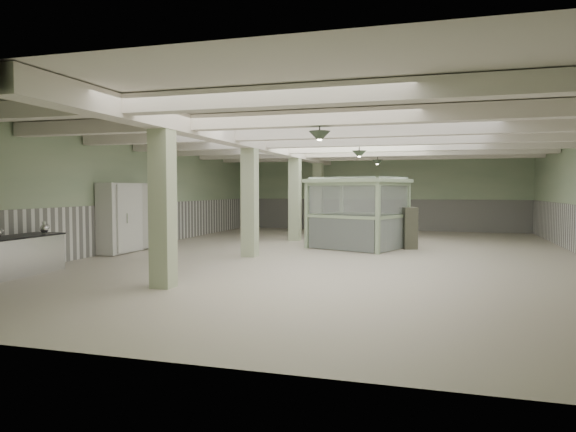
# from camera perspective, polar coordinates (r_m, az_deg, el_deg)

# --- Properties ---
(floor) EXTENTS (20.00, 20.00, 0.00)m
(floor) POSITION_cam_1_polar(r_m,az_deg,el_deg) (15.57, 5.74, -4.36)
(floor) COLOR #BDB7A6
(floor) RESTS_ON ground
(ceiling) EXTENTS (14.00, 20.00, 0.02)m
(ceiling) POSITION_cam_1_polar(r_m,az_deg,el_deg) (15.53, 5.81, 8.94)
(ceiling) COLOR silver
(ceiling) RESTS_ON wall_back
(wall_back) EXTENTS (14.00, 0.02, 3.60)m
(wall_back) POSITION_cam_1_polar(r_m,az_deg,el_deg) (25.34, 9.87, 2.52)
(wall_back) COLOR #AFC29B
(wall_back) RESTS_ON floor
(wall_front) EXTENTS (14.00, 0.02, 3.60)m
(wall_front) POSITION_cam_1_polar(r_m,az_deg,el_deg) (5.89, -12.11, 1.08)
(wall_front) COLOR #AFC29B
(wall_front) RESTS_ON floor
(wall_left) EXTENTS (0.02, 20.00, 3.60)m
(wall_left) POSITION_cam_1_polar(r_m,az_deg,el_deg) (18.07, -16.63, 2.27)
(wall_left) COLOR #AFC29B
(wall_left) RESTS_ON floor
(wainscot_left) EXTENTS (0.05, 19.90, 1.50)m
(wainscot_left) POSITION_cam_1_polar(r_m,az_deg,el_deg) (18.10, -16.52, -1.05)
(wainscot_left) COLOR white
(wainscot_left) RESTS_ON floor
(wainscot_back) EXTENTS (13.90, 0.05, 1.50)m
(wainscot_back) POSITION_cam_1_polar(r_m,az_deg,el_deg) (25.35, 9.85, 0.15)
(wainscot_back) COLOR white
(wainscot_back) RESTS_ON floor
(girder) EXTENTS (0.45, 19.90, 0.40)m
(girder) POSITION_cam_1_polar(r_m,az_deg,el_deg) (16.14, -3.04, 7.93)
(girder) COLOR white
(girder) RESTS_ON ceiling
(beam_a) EXTENTS (13.90, 0.35, 0.32)m
(beam_a) POSITION_cam_1_polar(r_m,az_deg,el_deg) (8.30, -3.82, 12.91)
(beam_a) COLOR white
(beam_a) RESTS_ON ceiling
(beam_b) EXTENTS (13.90, 0.35, 0.32)m
(beam_b) POSITION_cam_1_polar(r_m,az_deg,el_deg) (10.66, 0.87, 10.71)
(beam_b) COLOR white
(beam_b) RESTS_ON ceiling
(beam_c) EXTENTS (13.90, 0.35, 0.32)m
(beam_c) POSITION_cam_1_polar(r_m,az_deg,el_deg) (13.07, 3.80, 9.27)
(beam_c) COLOR white
(beam_c) RESTS_ON ceiling
(beam_d) EXTENTS (13.90, 0.35, 0.32)m
(beam_d) POSITION_cam_1_polar(r_m,az_deg,el_deg) (15.51, 5.81, 8.27)
(beam_d) COLOR white
(beam_d) RESTS_ON ceiling
(beam_e) EXTENTS (13.90, 0.35, 0.32)m
(beam_e) POSITION_cam_1_polar(r_m,az_deg,el_deg) (17.96, 7.26, 7.54)
(beam_e) COLOR white
(beam_e) RESTS_ON ceiling
(beam_f) EXTENTS (13.90, 0.35, 0.32)m
(beam_f) POSITION_cam_1_polar(r_m,az_deg,el_deg) (20.43, 8.36, 6.98)
(beam_f) COLOR white
(beam_f) RESTS_ON ceiling
(beam_g) EXTENTS (13.90, 0.35, 0.32)m
(beam_g) POSITION_cam_1_polar(r_m,az_deg,el_deg) (22.90, 9.22, 6.54)
(beam_g) COLOR white
(beam_g) RESTS_ON ceiling
(column_a) EXTENTS (0.42, 0.42, 3.60)m
(column_a) POSITION_cam_1_polar(r_m,az_deg,el_deg) (10.60, -13.76, 1.88)
(column_a) COLOR beige
(column_a) RESTS_ON floor
(column_b) EXTENTS (0.42, 0.42, 3.60)m
(column_b) POSITION_cam_1_polar(r_m,az_deg,el_deg) (15.14, -4.27, 2.27)
(column_b) COLOR beige
(column_b) RESTS_ON floor
(column_c) EXTENTS (0.42, 0.42, 3.60)m
(column_c) POSITION_cam_1_polar(r_m,az_deg,el_deg) (19.90, 0.77, 2.45)
(column_c) COLOR beige
(column_c) RESTS_ON floor
(column_d) EXTENTS (0.42, 0.42, 3.60)m
(column_d) POSITION_cam_1_polar(r_m,az_deg,el_deg) (23.78, 3.34, 2.54)
(column_d) COLOR beige
(column_d) RESTS_ON floor
(pendant_front) EXTENTS (0.44, 0.44, 0.22)m
(pendant_front) POSITION_cam_1_polar(r_m,az_deg,el_deg) (10.50, 3.53, 8.79)
(pendant_front) COLOR #334131
(pendant_front) RESTS_ON ceiling
(pendant_mid) EXTENTS (0.44, 0.44, 0.22)m
(pendant_mid) POSITION_cam_1_polar(r_m,az_deg,el_deg) (15.89, 7.91, 6.80)
(pendant_mid) COLOR #334131
(pendant_mid) RESTS_ON ceiling
(pendant_back) EXTENTS (0.44, 0.44, 0.22)m
(pendant_back) POSITION_cam_1_polar(r_m,az_deg,el_deg) (20.84, 9.91, 5.87)
(pendant_back) COLOR #334131
(pendant_back) RESTS_ON ceiling
(pitcher_near) EXTENTS (0.27, 0.29, 0.29)m
(pitcher_near) POSITION_cam_1_polar(r_m,az_deg,el_deg) (13.96, -25.46, -1.17)
(pitcher_near) COLOR silver
(pitcher_near) RESTS_ON prep_counter
(walkin_cooler) EXTENTS (1.11, 2.36, 2.16)m
(walkin_cooler) POSITION_cam_1_polar(r_m,az_deg,el_deg) (17.04, -17.39, -0.20)
(walkin_cooler) COLOR silver
(walkin_cooler) RESTS_ON floor
(guard_booth) EXTENTS (3.59, 3.34, 2.39)m
(guard_booth) POSITION_cam_1_polar(r_m,az_deg,el_deg) (17.47, 7.77, 1.75)
(guard_booth) COLOR #A5BD97
(guard_booth) RESTS_ON floor
(filing_cabinet) EXTENTS (0.66, 0.76, 1.39)m
(filing_cabinet) POSITION_cam_1_polar(r_m,az_deg,el_deg) (17.64, 13.22, -1.30)
(filing_cabinet) COLOR #5B5C4D
(filing_cabinet) RESTS_ON floor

